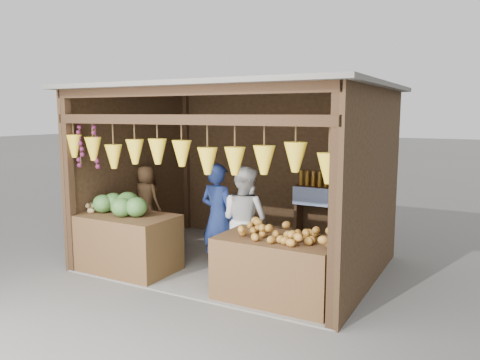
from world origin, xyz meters
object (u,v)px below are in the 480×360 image
man_standing (218,218)px  vendor_seated (146,198)px  woman_standing (245,220)px  counter_left (126,243)px  counter_right (278,269)px

man_standing → vendor_seated: size_ratio=1.41×
man_standing → vendor_seated: 1.79m
man_standing → woman_standing: size_ratio=1.02×
man_standing → counter_left: bearing=35.4°
counter_left → man_standing: size_ratio=0.91×
man_standing → woman_standing: (0.38, 0.11, -0.02)m
counter_right → vendor_seated: size_ratio=1.30×
counter_right → vendor_seated: (-2.92, 1.06, 0.45)m
counter_left → counter_right: bearing=1.4°
counter_right → vendor_seated: 3.14m
man_standing → woman_standing: 0.39m
counter_left → man_standing: bearing=28.1°
counter_left → man_standing: man_standing is taller
woman_standing → counter_right: bearing=152.8°
vendor_seated → counter_right: bearing=166.6°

